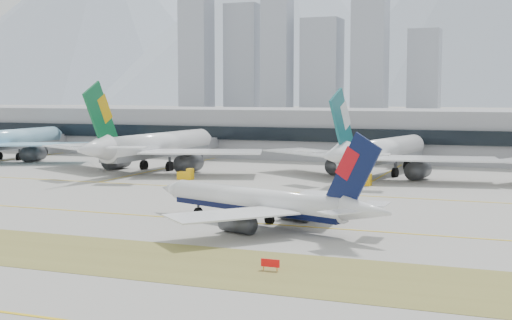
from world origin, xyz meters
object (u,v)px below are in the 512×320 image
at_px(widebody_cathay, 379,153).
at_px(taxiing_airliner, 263,203).
at_px(terminal, 353,133).
at_px(widebody_eva, 154,147).
at_px(widebody_korean, 6,141).

bearing_deg(widebody_cathay, taxiing_airliner, -171.31).
bearing_deg(taxiing_airliner, terminal, -63.09).
relative_size(taxiing_airliner, widebody_eva, 0.66).
bearing_deg(widebody_cathay, widebody_eva, 109.00).
bearing_deg(terminal, taxiing_airliner, -83.18).
bearing_deg(taxiing_airliner, widebody_cathay, -72.91).
xyz_separation_m(widebody_eva, widebody_cathay, (57.16, 7.34, -0.44)).
bearing_deg(widebody_eva, taxiing_airliner, -136.42).
bearing_deg(widebody_eva, widebody_korean, 83.35).
bearing_deg(widebody_korean, terminal, -64.95).
relative_size(widebody_korean, terminal, 0.22).
height_order(widebody_korean, widebody_cathay, widebody_korean).
height_order(widebody_cathay, terminal, widebody_cathay).
bearing_deg(widebody_eva, terminal, -30.27).
relative_size(taxiing_airliner, terminal, 0.15).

